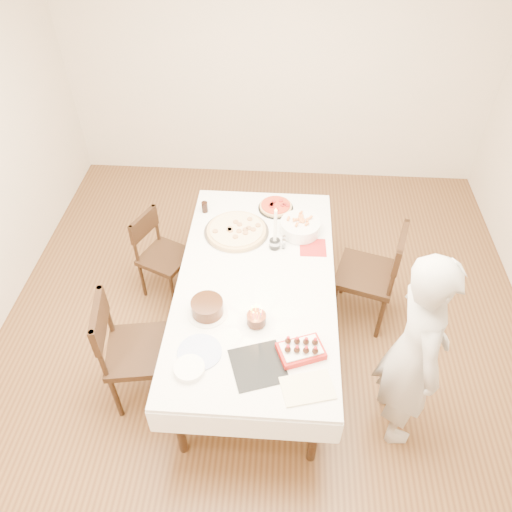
# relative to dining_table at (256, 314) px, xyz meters

# --- Properties ---
(floor) EXTENTS (5.00, 5.00, 0.00)m
(floor) POSITION_rel_dining_table_xyz_m (0.07, 0.02, -0.38)
(floor) COLOR #4F301B
(floor) RESTS_ON ground
(wall_back) EXTENTS (4.50, 0.04, 2.70)m
(wall_back) POSITION_rel_dining_table_xyz_m (0.07, 2.52, 0.98)
(wall_back) COLOR beige
(wall_back) RESTS_ON floor
(dining_table) EXTENTS (1.49, 2.30, 0.75)m
(dining_table) POSITION_rel_dining_table_xyz_m (0.00, 0.00, 0.00)
(dining_table) COLOR white
(dining_table) RESTS_ON floor
(chair_right_savory) EXTENTS (0.62, 0.62, 0.97)m
(chair_right_savory) POSITION_rel_dining_table_xyz_m (0.87, 0.38, 0.11)
(chair_right_savory) COLOR black
(chair_right_savory) RESTS_ON floor
(chair_left_savory) EXTENTS (0.54, 0.54, 0.81)m
(chair_left_savory) POSITION_rel_dining_table_xyz_m (-0.82, 0.55, 0.03)
(chair_left_savory) COLOR black
(chair_left_savory) RESTS_ON floor
(chair_left_dessert) EXTENTS (0.57, 0.57, 0.98)m
(chair_left_dessert) POSITION_rel_dining_table_xyz_m (-0.78, -0.48, 0.11)
(chair_left_dessert) COLOR black
(chair_left_dessert) RESTS_ON floor
(person) EXTENTS (0.45, 0.62, 1.61)m
(person) POSITION_rel_dining_table_xyz_m (1.03, -0.60, 0.43)
(person) COLOR beige
(person) RESTS_ON floor
(pizza_white) EXTENTS (0.66, 0.66, 0.04)m
(pizza_white) POSITION_rel_dining_table_xyz_m (-0.19, 0.52, 0.40)
(pizza_white) COLOR beige
(pizza_white) RESTS_ON dining_table
(pizza_pepperoni) EXTENTS (0.36, 0.36, 0.04)m
(pizza_pepperoni) POSITION_rel_dining_table_xyz_m (0.11, 0.85, 0.40)
(pizza_pepperoni) COLOR red
(pizza_pepperoni) RESTS_ON dining_table
(red_placemat) EXTENTS (0.21, 0.21, 0.01)m
(red_placemat) POSITION_rel_dining_table_xyz_m (0.42, 0.38, 0.38)
(red_placemat) COLOR #B21E1E
(red_placemat) RESTS_ON dining_table
(pasta_bowl) EXTENTS (0.40, 0.40, 0.10)m
(pasta_bowl) POSITION_rel_dining_table_xyz_m (0.31, 0.56, 0.43)
(pasta_bowl) COLOR white
(pasta_bowl) RESTS_ON dining_table
(taper_candle) EXTENTS (0.10, 0.10, 0.39)m
(taper_candle) POSITION_rel_dining_table_xyz_m (0.12, 0.37, 0.57)
(taper_candle) COLOR white
(taper_candle) RESTS_ON dining_table
(shaker_pair) EXTENTS (0.09, 0.09, 0.09)m
(shaker_pair) POSITION_rel_dining_table_xyz_m (0.19, 0.36, 0.42)
(shaker_pair) COLOR white
(shaker_pair) RESTS_ON dining_table
(cola_glass) EXTENTS (0.06, 0.06, 0.10)m
(cola_glass) POSITION_rel_dining_table_xyz_m (-0.48, 0.77, 0.42)
(cola_glass) COLOR black
(cola_glass) RESTS_ON dining_table
(layer_cake) EXTENTS (0.33, 0.33, 0.11)m
(layer_cake) POSITION_rel_dining_table_xyz_m (-0.31, -0.33, 0.43)
(layer_cake) COLOR #341A0D
(layer_cake) RESTS_ON dining_table
(cake_board) EXTENTS (0.41, 0.41, 0.01)m
(cake_board) POSITION_rel_dining_table_xyz_m (0.06, -0.73, 0.38)
(cake_board) COLOR black
(cake_board) RESTS_ON dining_table
(birthday_cake) EXTENTS (0.17, 0.17, 0.14)m
(birthday_cake) POSITION_rel_dining_table_xyz_m (0.03, -0.39, 0.46)
(birthday_cake) COLOR #3D1910
(birthday_cake) RESTS_ON dining_table
(strawberry_box) EXTENTS (0.33, 0.28, 0.07)m
(strawberry_box) POSITION_rel_dining_table_xyz_m (0.33, -0.62, 0.41)
(strawberry_box) COLOR #9E1512
(strawberry_box) RESTS_ON dining_table
(box_lid) EXTENTS (0.35, 0.28, 0.03)m
(box_lid) POSITION_rel_dining_table_xyz_m (0.37, -0.87, 0.38)
(box_lid) COLOR beige
(box_lid) RESTS_ON dining_table
(plate_stack) EXTENTS (0.25, 0.25, 0.04)m
(plate_stack) POSITION_rel_dining_table_xyz_m (-0.36, -0.79, 0.40)
(plate_stack) COLOR white
(plate_stack) RESTS_ON dining_table
(china_plate) EXTENTS (0.38, 0.38, 0.01)m
(china_plate) POSITION_rel_dining_table_xyz_m (-0.32, -0.65, 0.38)
(china_plate) COLOR white
(china_plate) RESTS_ON dining_table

